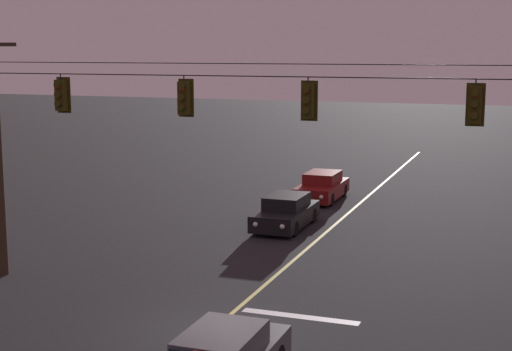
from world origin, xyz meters
name	(u,v)px	position (x,y,z in m)	size (l,w,h in m)	color
ground_plane	(208,334)	(0.00, 0.00, 0.00)	(180.00, 180.00, 0.00)	black
lane_centre_stripe	(302,253)	(0.00, 8.70, 0.00)	(0.14, 60.00, 0.01)	#D1C64C
stop_bar_paint	(300,317)	(1.90, 2.10, 0.00)	(3.40, 0.36, 0.01)	silver
signal_span_assembly	(244,163)	(0.00, 2.70, 4.19)	(19.00, 0.32, 8.07)	#38281C
traffic_light_leftmost	(61,95)	(-6.08, 2.68, 6.01)	(0.48, 0.41, 1.22)	black
traffic_light_left_inner	(184,98)	(-1.87, 2.68, 6.01)	(0.48, 0.41, 1.22)	black
traffic_light_centre	(308,101)	(1.88, 2.68, 6.01)	(0.48, 0.41, 1.22)	black
traffic_light_right_inner	(475,105)	(6.33, 2.68, 6.01)	(0.48, 0.41, 1.22)	black
car_oncoming_lead	(286,213)	(-1.82, 12.39, 0.65)	(1.80, 4.42, 1.39)	black
car_oncoming_trailing	(322,187)	(-1.98, 18.79, 0.65)	(1.80, 4.42, 1.39)	maroon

